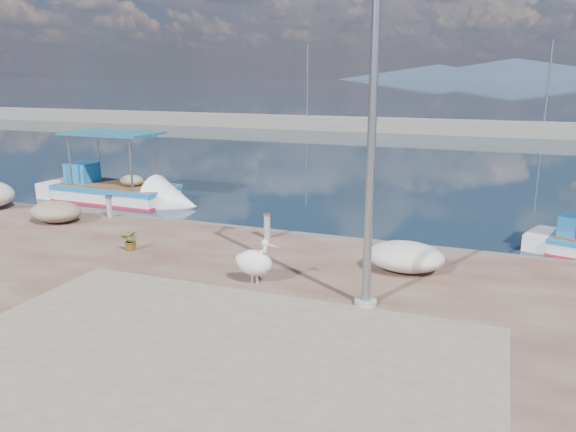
# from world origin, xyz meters

# --- Properties ---
(ground) EXTENTS (1400.00, 1400.00, 0.00)m
(ground) POSITION_xyz_m (0.00, 0.00, 0.00)
(ground) COLOR #162635
(ground) RESTS_ON ground
(quay_patch) EXTENTS (9.00, 7.00, 0.01)m
(quay_patch) POSITION_xyz_m (1.00, -3.00, 0.50)
(quay_patch) COLOR gray
(quay_patch) RESTS_ON quay
(breakwater) EXTENTS (120.00, 2.20, 7.50)m
(breakwater) POSITION_xyz_m (-0.00, 40.00, 0.60)
(breakwater) COLOR gray
(breakwater) RESTS_ON ground
(mountains) EXTENTS (370.00, 280.00, 22.00)m
(mountains) POSITION_xyz_m (4.39, 650.00, 9.51)
(mountains) COLOR #28384C
(mountains) RESTS_ON ground
(boat_left) EXTENTS (6.68, 2.37, 3.18)m
(boat_left) POSITION_xyz_m (-9.21, 8.52, 0.25)
(boat_left) COLOR white
(boat_left) RESTS_ON ground
(pelican) EXTENTS (1.09, 0.61, 1.04)m
(pelican) POSITION_xyz_m (0.34, 0.93, 0.99)
(pelican) COLOR tan
(pelican) RESTS_ON quay
(lamp_post) EXTENTS (0.44, 0.96, 7.00)m
(lamp_post) POSITION_xyz_m (2.85, 0.67, 3.80)
(lamp_post) COLOR gray
(lamp_post) RESTS_ON quay
(bollard_near) EXTENTS (0.24, 0.24, 0.72)m
(bollard_near) POSITION_xyz_m (-0.78, 4.23, 0.89)
(bollard_near) COLOR gray
(bollard_near) RESTS_ON quay
(bollard_far) EXTENTS (0.23, 0.23, 0.69)m
(bollard_far) POSITION_xyz_m (-6.37, 4.60, 0.87)
(bollard_far) COLOR gray
(bollard_far) RESTS_ON quay
(potted_plant) EXTENTS (0.57, 0.52, 0.53)m
(potted_plant) POSITION_xyz_m (-3.62, 1.98, 0.76)
(potted_plant) COLOR #33722D
(potted_plant) RESTS_ON quay
(net_pile_b) EXTENTS (1.63, 1.27, 0.64)m
(net_pile_b) POSITION_xyz_m (-7.53, 3.55, 0.82)
(net_pile_b) COLOR tan
(net_pile_b) RESTS_ON quay
(net_pile_d) EXTENTS (1.78, 1.33, 0.67)m
(net_pile_d) POSITION_xyz_m (3.22, 2.93, 0.83)
(net_pile_d) COLOR silver
(net_pile_d) RESTS_ON quay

